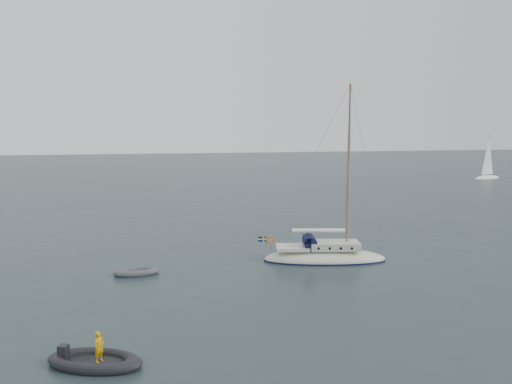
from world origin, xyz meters
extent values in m
plane|color=black|center=(0.00, 0.00, 0.00)|extent=(300.00, 300.00, 0.00)
ellipsoid|color=beige|center=(3.95, 1.10, 0.14)|extent=(8.47, 2.63, 1.41)
cube|color=beige|center=(4.61, 1.10, 1.11)|extent=(3.39, 1.79, 0.52)
cube|color=beige|center=(1.70, 1.10, 0.96)|extent=(2.26, 1.79, 0.24)
cylinder|color=#0F1133|center=(2.87, 1.10, 1.37)|extent=(0.90, 1.55, 0.90)
cube|color=#0F1133|center=(2.68, 1.10, 1.56)|extent=(0.42, 1.55, 0.38)
cylinder|color=brown|center=(5.46, 1.10, 6.49)|extent=(0.14, 0.14, 11.29)
cylinder|color=brown|center=(5.46, 1.10, 7.06)|extent=(0.05, 2.07, 0.05)
cylinder|color=brown|center=(3.48, 1.10, 2.12)|extent=(3.95, 0.09, 0.09)
cylinder|color=white|center=(3.48, 1.10, 2.16)|extent=(3.68, 0.26, 0.26)
cylinder|color=gray|center=(0.19, 1.10, 1.36)|extent=(0.04, 2.07, 0.04)
torus|color=#E8590B|center=(0.14, 1.67, 1.36)|extent=(0.51, 0.09, 0.51)
cylinder|color=brown|center=(-0.14, 1.10, 1.27)|extent=(0.03, 0.03, 0.85)
cube|color=navy|center=(-0.42, 1.10, 1.55)|extent=(0.56, 0.02, 0.36)
cube|color=yellow|center=(-0.42, 1.10, 1.55)|extent=(0.58, 0.03, 0.08)
cube|color=yellow|center=(-0.32, 1.10, 1.55)|extent=(0.08, 0.03, 0.38)
cylinder|color=black|center=(3.39, 2.00, 1.11)|extent=(0.17, 0.06, 0.17)
cylinder|color=black|center=(3.39, 0.20, 1.11)|extent=(0.17, 0.06, 0.17)
cylinder|color=black|center=(4.14, 2.00, 1.11)|extent=(0.17, 0.06, 0.17)
cylinder|color=black|center=(4.14, 0.20, 1.11)|extent=(0.17, 0.06, 0.17)
cylinder|color=black|center=(4.90, 2.00, 1.11)|extent=(0.17, 0.06, 0.17)
cylinder|color=black|center=(4.90, 0.20, 1.11)|extent=(0.17, 0.06, 0.17)
cylinder|color=black|center=(5.65, 2.00, 1.11)|extent=(0.17, 0.06, 0.17)
cylinder|color=black|center=(5.65, 0.20, 1.11)|extent=(0.17, 0.06, 0.17)
cube|color=#515157|center=(-8.83, 0.67, 0.12)|extent=(1.75, 0.72, 0.10)
cube|color=black|center=(-10.31, -11.47, 0.14)|extent=(2.41, 1.00, 0.12)
cube|color=black|center=(-11.61, -11.47, 0.45)|extent=(0.35, 0.35, 0.60)
imported|color=#DF9801|center=(-10.11, -11.47, 0.80)|extent=(0.42, 0.52, 1.24)
ellipsoid|color=white|center=(52.88, 47.71, 0.05)|extent=(6.48, 2.16, 1.08)
cylinder|color=gray|center=(52.88, 47.71, 4.32)|extent=(0.11, 0.11, 7.56)
cone|color=white|center=(52.83, 47.71, 4.32)|extent=(3.46, 3.46, 7.02)
camera|label=1|loc=(-8.29, -30.83, 9.24)|focal=35.00mm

